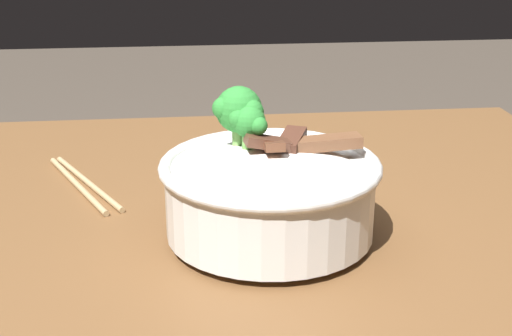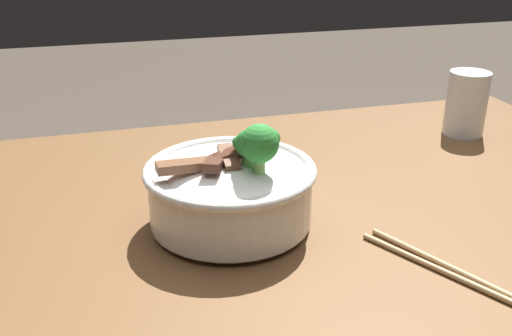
% 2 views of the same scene
% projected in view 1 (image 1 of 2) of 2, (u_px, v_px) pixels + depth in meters
% --- Properties ---
extents(dining_table, '(1.15, 0.87, 0.74)m').
position_uv_depth(dining_table, '(151.00, 319.00, 0.77)').
color(dining_table, brown).
rests_on(dining_table, ground).
extents(rice_bowl, '(0.22, 0.22, 0.15)m').
position_uv_depth(rice_bowl, '(269.00, 186.00, 0.71)').
color(rice_bowl, white).
rests_on(rice_bowl, dining_table).
extents(chopsticks_pair, '(0.11, 0.19, 0.01)m').
position_uv_depth(chopsticks_pair, '(83.00, 184.00, 0.86)').
color(chopsticks_pair, tan).
rests_on(chopsticks_pair, dining_table).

